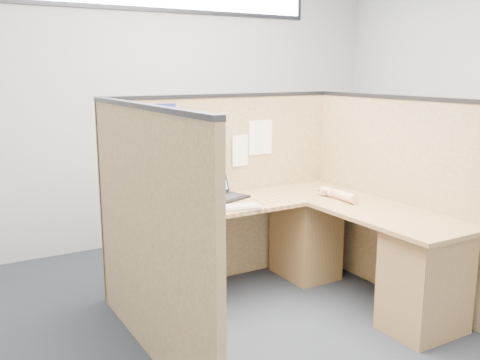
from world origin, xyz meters
TOP-DOWN VIEW (x-y plane):
  - floor at (0.00, 0.00)m, footprint 5.00×5.00m
  - wall_back at (0.00, 2.25)m, footprint 5.00×0.00m
  - cubicle_partitions at (0.00, 0.43)m, footprint 2.06×1.83m
  - l_desk at (0.18, 0.29)m, footprint 1.95×1.75m
  - laptop at (-0.09, 0.84)m, footprint 0.37×0.39m
  - keyboard at (-0.23, 0.48)m, footprint 0.44×0.23m
  - mouse at (0.64, 0.48)m, footprint 0.12×0.08m
  - hand_forearm at (0.65, 0.33)m, footprint 0.11×0.39m
  - blue_poster at (-0.53, 0.97)m, footprint 0.20×0.03m
  - american_flag at (-0.45, 0.96)m, footprint 0.21×0.01m
  - file_holder at (-0.14, 0.94)m, footprint 0.23×0.05m
  - paper_left at (0.33, 0.97)m, footprint 0.22×0.01m
  - paper_right at (0.15, 0.97)m, footprint 0.20×0.03m

SIDE VIEW (x-z plane):
  - floor at x=0.00m, z-range 0.00..0.00m
  - l_desk at x=0.18m, z-range 0.03..0.76m
  - keyboard at x=-0.23m, z-range 0.73..0.76m
  - mouse at x=0.64m, z-range 0.73..0.78m
  - cubicle_partitions at x=0.00m, z-range 0.00..1.53m
  - hand_forearm at x=0.65m, z-range 0.73..0.81m
  - laptop at x=-0.09m, z-range 0.67..0.90m
  - paper_right at x=0.15m, z-range 0.94..1.19m
  - file_holder at x=-0.14m, z-range 0.99..1.29m
  - paper_left at x=0.33m, z-range 1.02..1.31m
  - american_flag at x=-0.45m, z-range 1.06..1.43m
  - blue_poster at x=-0.53m, z-range 1.20..1.47m
  - wall_back at x=0.00m, z-range -1.10..3.90m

